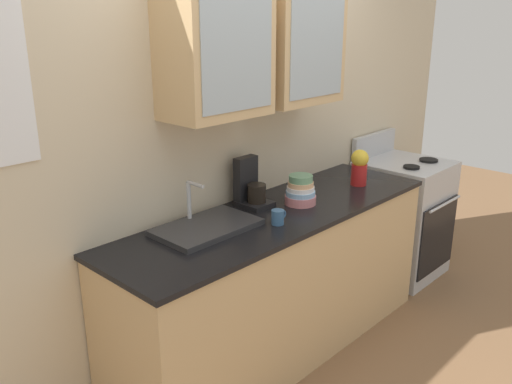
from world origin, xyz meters
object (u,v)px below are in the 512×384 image
sink_faucet (206,226)px  cup_near_sink (278,217)px  vase (359,166)px  coffee_maker (251,188)px  bowl_stack (301,191)px  stove_range (401,217)px

sink_faucet → cup_near_sink: size_ratio=5.35×
vase → coffee_maker: (-0.78, 0.25, -0.02)m
vase → cup_near_sink: bearing=-175.3°
sink_faucet → bowl_stack: sink_faucet is taller
sink_faucet → cup_near_sink: 0.39m
sink_faucet → cup_near_sink: sink_faucet is taller
sink_faucet → cup_near_sink: bearing=-34.7°
bowl_stack → cup_near_sink: bearing=-160.6°
sink_faucet → vase: 1.24m
stove_range → coffee_maker: coffee_maker is taller
sink_faucet → vase: size_ratio=2.28×
stove_range → bowl_stack: stove_range is taller
vase → coffee_maker: 0.82m
sink_faucet → vase: bearing=-6.9°
sink_faucet → coffee_maker: 0.46m
cup_near_sink → coffee_maker: 0.35m
stove_range → vase: (-0.74, -0.05, 0.58)m
vase → coffee_maker: size_ratio=0.83×
cup_near_sink → sink_faucet: bearing=145.3°
bowl_stack → cup_near_sink: size_ratio=1.84×
bowl_stack → coffee_maker: (-0.22, 0.20, 0.03)m
coffee_maker → vase: bearing=-17.6°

